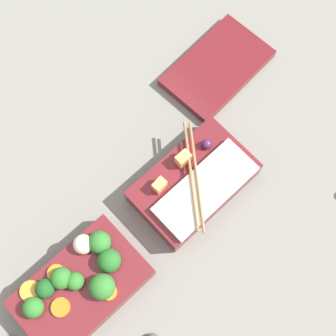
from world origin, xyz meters
TOP-DOWN VIEW (x-y plane):
  - ground_plane at (0.00, 0.00)m, footprint 3.00×3.00m
  - bento_tray_vegetable at (-0.12, -0.01)m, footprint 0.21×0.13m
  - bento_tray_rice at (0.13, -0.01)m, footprint 0.21×0.16m
  - bento_lid at (0.33, 0.13)m, footprint 0.21×0.14m

SIDE VIEW (x-z plane):
  - ground_plane at x=0.00m, z-range 0.00..0.00m
  - bento_lid at x=0.33m, z-range 0.00..0.02m
  - bento_tray_rice at x=0.13m, z-range -0.01..0.06m
  - bento_tray_vegetable at x=-0.12m, z-range -0.01..0.07m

